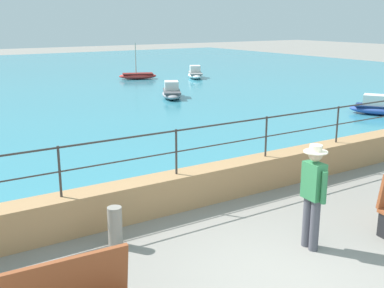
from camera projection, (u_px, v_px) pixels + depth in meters
name	position (u px, v px, depth m)	size (l,w,h in m)	color
ground_plane	(290.00, 277.00, 6.96)	(120.00, 120.00, 0.00)	gray
promenade_wall	(177.00, 191.00, 9.48)	(20.00, 0.56, 0.70)	tan
railing	(176.00, 143.00, 9.23)	(18.44, 0.04, 0.90)	#383330
person_walking	(313.00, 192.00, 7.63)	(0.38, 0.57, 1.75)	#4C4C56
bollard	(115.00, 226.00, 7.87)	(0.24, 0.24, 0.68)	gray
boat_1	(138.00, 76.00, 29.50)	(2.47, 1.71, 2.20)	red
boat_3	(172.00, 92.00, 22.42)	(1.86, 2.46, 0.76)	gray
boat_4	(195.00, 74.00, 30.00)	(1.89, 2.45, 0.76)	white
boat_5	(379.00, 108.00, 18.49)	(2.00, 2.42, 0.76)	#2D4C9E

